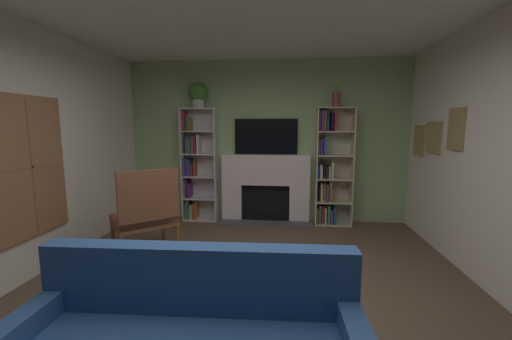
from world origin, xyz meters
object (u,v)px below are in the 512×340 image
tv (266,137)px  potted_plant (198,94)px  vase_with_flowers (336,98)px  armchair (146,213)px  coffee_table (216,283)px  bookshelf_right (329,170)px  bookshelf_left (197,167)px  fireplace (266,187)px

tv → potted_plant: size_ratio=2.46×
tv → vase_with_flowers: bearing=-6.0°
tv → potted_plant: 1.34m
tv → armchair: 2.41m
armchair → coffee_table: size_ratio=1.42×
tv → armchair: size_ratio=0.93×
bookshelf_right → coffee_table: bookshelf_right is taller
tv → bookshelf_left: (-1.20, -0.08, -0.52)m
potted_plant → fireplace: bearing=2.6°
coffee_table → bookshelf_left: bearing=108.9°
armchair → coffee_table: 1.69m
bookshelf_left → vase_with_flowers: size_ratio=4.58×
fireplace → vase_with_flowers: 1.86m
bookshelf_left → armchair: size_ratio=1.70×
tv → bookshelf_left: bookshelf_left is taller
tv → coffee_table: size_ratio=1.33×
potted_plant → coffee_table: (0.94, -2.91, -1.79)m
bookshelf_right → coffee_table: bearing=-113.0°
fireplace → potted_plant: 1.93m
bookshelf_left → potted_plant: 1.23m
potted_plant → coffee_table: 3.55m
bookshelf_left → vase_with_flowers: (2.33, -0.04, 1.14)m
armchair → coffee_table: bearing=-46.9°
fireplace → bookshelf_left: size_ratio=0.83×
tv → bookshelf_right: 1.19m
fireplace → vase_with_flowers: bearing=-2.6°
tv → coffee_table: (-0.19, -3.03, -1.08)m
bookshelf_left → bookshelf_right: bearing=-0.5°
potted_plant → bookshelf_left: bearing=149.7°
potted_plant → vase_with_flowers: potted_plant is taller
fireplace → potted_plant: (-1.13, -0.05, 1.57)m
potted_plant → bookshelf_right: bearing=0.5°
bookshelf_right → coffee_table: size_ratio=2.42×
armchair → tv: bearing=53.6°
bookshelf_right → armchair: 2.96m
vase_with_flowers → armchair: size_ratio=0.37×
fireplace → bookshelf_right: 1.10m
tv → bookshelf_left: 1.31m
bookshelf_left → coffee_table: bookshelf_left is taller
vase_with_flowers → fireplace: bearing=177.4°
bookshelf_left → vase_with_flowers: bearing=-1.0°
vase_with_flowers → potted_plant: bearing=-180.0°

